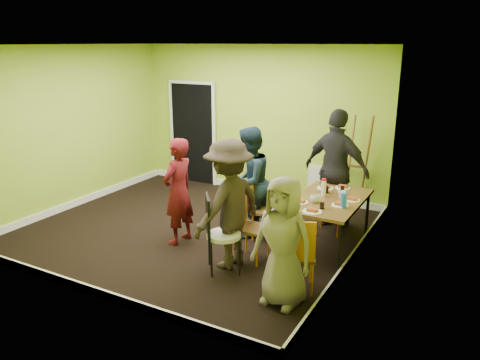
# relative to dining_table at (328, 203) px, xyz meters

# --- Properties ---
(ground) EXTENTS (5.00, 5.00, 0.00)m
(ground) POSITION_rel_dining_table_xyz_m (-2.05, -0.31, -0.70)
(ground) COLOR black
(ground) RESTS_ON ground
(room_walls) EXTENTS (5.04, 4.54, 2.82)m
(room_walls) POSITION_rel_dining_table_xyz_m (-2.07, -0.26, 0.29)
(room_walls) COLOR #96B42E
(room_walls) RESTS_ON ground
(dining_table) EXTENTS (0.90, 1.50, 0.75)m
(dining_table) POSITION_rel_dining_table_xyz_m (0.00, 0.00, 0.00)
(dining_table) COLOR black
(dining_table) RESTS_ON ground
(chair_left_far) EXTENTS (0.47, 0.46, 0.94)m
(chair_left_far) POSITION_rel_dining_table_xyz_m (-1.00, -0.09, -0.17)
(chair_left_far) COLOR orange
(chair_left_far) RESTS_ON ground
(chair_left_near) EXTENTS (0.41, 0.40, 0.97)m
(chair_left_near) POSITION_rel_dining_table_xyz_m (-0.86, -0.81, -0.15)
(chair_left_near) COLOR orange
(chair_left_near) RESTS_ON ground
(chair_back_end) EXTENTS (0.44, 0.50, 0.94)m
(chair_back_end) POSITION_rel_dining_table_xyz_m (-0.17, 0.74, -0.03)
(chair_back_end) COLOR orange
(chair_back_end) RESTS_ON ground
(chair_front_end) EXTENTS (0.50, 0.50, 0.93)m
(chair_front_end) POSITION_rel_dining_table_xyz_m (0.09, -1.32, -0.17)
(chair_front_end) COLOR orange
(chair_front_end) RESTS_ON ground
(chair_bentwood) EXTENTS (0.55, 0.55, 1.01)m
(chair_bentwood) POSITION_rel_dining_table_xyz_m (-1.01, -1.29, -0.14)
(chair_bentwood) COLOR black
(chair_bentwood) RESTS_ON ground
(easel) EXTENTS (0.68, 0.64, 1.71)m
(easel) POSITION_rel_dining_table_xyz_m (-0.16, 1.71, 0.15)
(easel) COLOR brown
(easel) RESTS_ON ground
(plate_near_left) EXTENTS (0.24, 0.24, 0.01)m
(plate_near_left) POSITION_rel_dining_table_xyz_m (-0.20, 0.44, 0.06)
(plate_near_left) COLOR white
(plate_near_left) RESTS_ON dining_table
(plate_near_right) EXTENTS (0.23, 0.23, 0.01)m
(plate_near_right) POSITION_rel_dining_table_xyz_m (-0.29, -0.34, 0.06)
(plate_near_right) COLOR white
(plate_near_right) RESTS_ON dining_table
(plate_far_back) EXTENTS (0.22, 0.22, 0.01)m
(plate_far_back) POSITION_rel_dining_table_xyz_m (0.03, 0.57, 0.06)
(plate_far_back) COLOR white
(plate_far_back) RESTS_ON dining_table
(plate_far_front) EXTENTS (0.25, 0.25, 0.01)m
(plate_far_front) POSITION_rel_dining_table_xyz_m (-0.02, -0.60, 0.06)
(plate_far_front) COLOR white
(plate_far_front) RESTS_ON dining_table
(plate_wall_back) EXTENTS (0.22, 0.22, 0.01)m
(plate_wall_back) POSITION_rel_dining_table_xyz_m (0.30, 0.09, 0.06)
(plate_wall_back) COLOR white
(plate_wall_back) RESTS_ON dining_table
(plate_wall_front) EXTENTS (0.23, 0.23, 0.01)m
(plate_wall_front) POSITION_rel_dining_table_xyz_m (0.22, -0.20, 0.06)
(plate_wall_front) COLOR white
(plate_wall_front) RESTS_ON dining_table
(thermos) EXTENTS (0.07, 0.07, 0.23)m
(thermos) POSITION_rel_dining_table_xyz_m (-0.11, 0.08, 0.17)
(thermos) COLOR white
(thermos) RESTS_ON dining_table
(blue_bottle) EXTENTS (0.08, 0.08, 0.20)m
(blue_bottle) POSITION_rel_dining_table_xyz_m (0.28, -0.25, 0.15)
(blue_bottle) COLOR blue
(blue_bottle) RESTS_ON dining_table
(orange_bottle) EXTENTS (0.04, 0.04, 0.07)m
(orange_bottle) POSITION_rel_dining_table_xyz_m (-0.13, 0.23, 0.09)
(orange_bottle) COLOR orange
(orange_bottle) RESTS_ON dining_table
(glass_mid) EXTENTS (0.07, 0.07, 0.10)m
(glass_mid) POSITION_rel_dining_table_xyz_m (-0.12, 0.24, 0.11)
(glass_mid) COLOR black
(glass_mid) RESTS_ON dining_table
(glass_back) EXTENTS (0.06, 0.06, 0.10)m
(glass_back) POSITION_rel_dining_table_xyz_m (0.09, 0.34, 0.11)
(glass_back) COLOR black
(glass_back) RESTS_ON dining_table
(glass_front) EXTENTS (0.06, 0.06, 0.08)m
(glass_front) POSITION_rel_dining_table_xyz_m (0.05, -0.42, 0.10)
(glass_front) COLOR black
(glass_front) RESTS_ON dining_table
(cup_a) EXTENTS (0.13, 0.13, 0.10)m
(cup_a) POSITION_rel_dining_table_xyz_m (-0.11, -0.23, 0.11)
(cup_a) COLOR white
(cup_a) RESTS_ON dining_table
(cup_b) EXTENTS (0.11, 0.11, 0.10)m
(cup_b) POSITION_rel_dining_table_xyz_m (0.14, 0.13, 0.10)
(cup_b) COLOR white
(cup_b) RESTS_ON dining_table
(person_standing) EXTENTS (0.41, 0.59, 1.56)m
(person_standing) POSITION_rel_dining_table_xyz_m (-1.97, -0.80, 0.08)
(person_standing) COLOR #520E13
(person_standing) RESTS_ON ground
(person_left_far) EXTENTS (0.64, 0.82, 1.66)m
(person_left_far) POSITION_rel_dining_table_xyz_m (-1.22, -0.06, 0.14)
(person_left_far) COLOR #162738
(person_left_far) RESTS_ON ground
(person_left_near) EXTENTS (0.86, 1.21, 1.70)m
(person_left_near) POSITION_rel_dining_table_xyz_m (-0.96, -1.10, 0.15)
(person_left_near) COLOR #2E241E
(person_left_near) RESTS_ON ground
(person_back_end) EXTENTS (1.18, 0.71, 1.88)m
(person_back_end) POSITION_rel_dining_table_xyz_m (-0.18, 0.87, 0.24)
(person_back_end) COLOR black
(person_back_end) RESTS_ON ground
(person_front_end) EXTENTS (0.76, 0.54, 1.48)m
(person_front_end) POSITION_rel_dining_table_xyz_m (0.02, -1.61, 0.04)
(person_front_end) COLOR gray
(person_front_end) RESTS_ON ground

